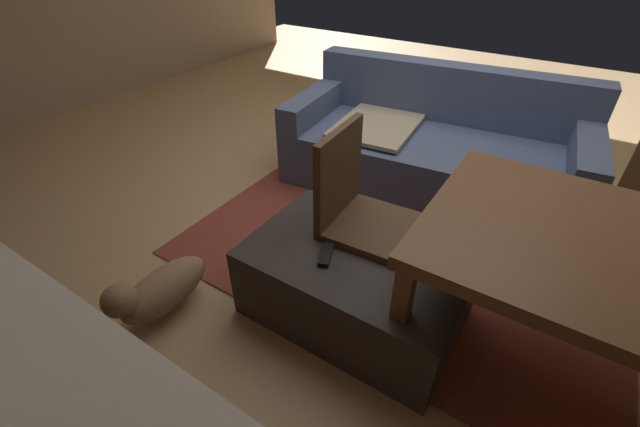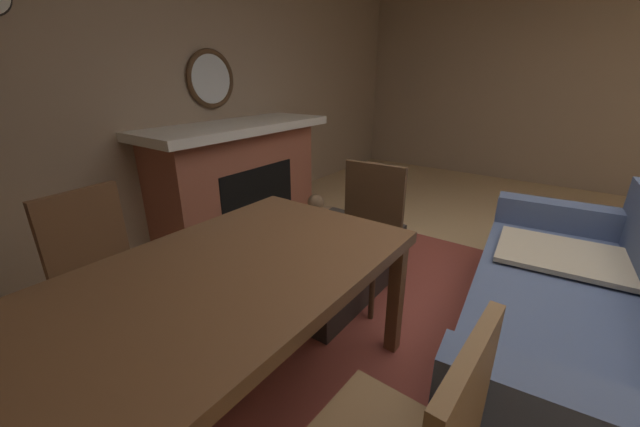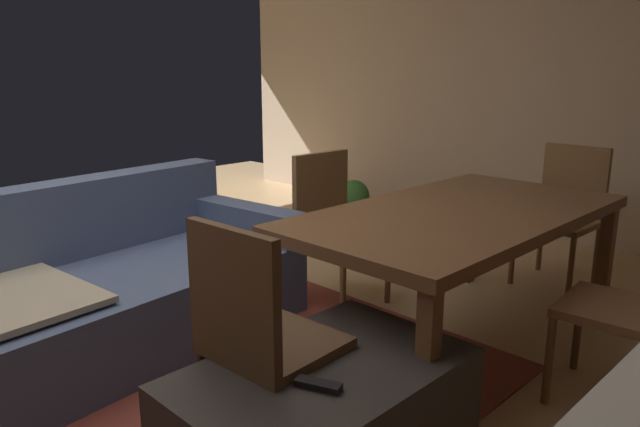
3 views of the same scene
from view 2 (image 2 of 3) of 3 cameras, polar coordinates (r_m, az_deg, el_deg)
The scene contains 13 objects.
floor at distance 2.68m, azimuth 28.21°, elevation -16.05°, with size 9.25×9.25×0.00m, color tan.
wall_back_fireplace_side at distance 3.91m, azimuth -20.62°, elevation 17.45°, with size 8.11×0.12×2.69m, color #9E846B.
wall_left at distance 6.06m, azimuth 36.55°, elevation 15.65°, with size 0.12×6.65×2.69m, color #9E846B.
area_rug at distance 2.54m, azimuth 15.76°, elevation -16.08°, with size 2.60×2.00×0.01m, color brown.
fireplace at distance 3.91m, azimuth -12.57°, elevation 6.12°, with size 1.99×0.76×1.04m.
round_wall_mirror at distance 4.00m, azimuth -16.58°, elevation 19.36°, with size 0.56×0.05×0.56m.
couch at distance 2.44m, azimuth 35.77°, elevation -12.97°, with size 2.21×1.19×0.85m.
ottoman_coffee_table at distance 2.70m, azimuth 1.64°, elevation -7.76°, with size 1.07×0.69×0.41m, color #2D2826.
tv_remote at distance 2.74m, azimuth 1.43°, elevation -2.25°, with size 0.05×0.16×0.02m, color black.
dining_table at distance 1.57m, azimuth -17.57°, elevation -12.08°, with size 1.90×1.00×0.74m.
dining_chair_south at distance 2.35m, azimuth -30.77°, elevation -6.86°, with size 0.48×0.48×0.93m.
dining_chair_west at distance 2.56m, azimuth 7.18°, elevation -1.67°, with size 0.46×0.46×0.93m.
small_dog at distance 3.62m, azimuth 1.80°, elevation -0.39°, with size 0.23×0.57×0.32m.
Camera 2 is at (2.21, 0.10, 1.51)m, focal length 20.61 mm.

